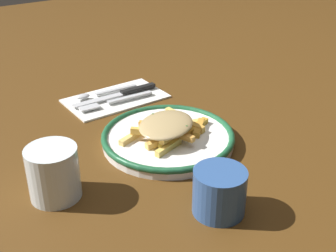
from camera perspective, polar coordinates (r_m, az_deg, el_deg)
The scene contains 9 objects.
ground_plane at distance 0.86m, azimuth -0.00°, elevation -2.20°, with size 2.60×2.60×0.00m, color #4A2D10.
plate at distance 0.85m, azimuth -0.00°, elevation -1.48°, with size 0.25×0.25×0.02m.
fries_heap at distance 0.84m, azimuth 0.11°, elevation -0.17°, with size 0.15×0.19×0.04m.
napkin at distance 1.04m, azimuth -6.70°, elevation 3.60°, with size 0.13×0.22×0.01m, color silver.
fork at distance 1.01m, azimuth -6.62°, elevation 3.23°, with size 0.02×0.18×0.01m.
knife at distance 1.05m, azimuth -5.80°, elevation 4.21°, with size 0.02×0.21×0.01m.
spoon at distance 1.05m, azimuth -9.14°, elevation 4.10°, with size 0.02×0.15×0.01m.
water_glass at distance 0.72m, azimuth -14.41°, elevation -5.82°, with size 0.08×0.08×0.09m, color silver.
coffee_mug at distance 0.67m, azimuth 6.49°, elevation -8.27°, with size 0.10×0.08×0.07m.
Camera 1 is at (-0.62, 0.40, 0.44)m, focal length 47.77 mm.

